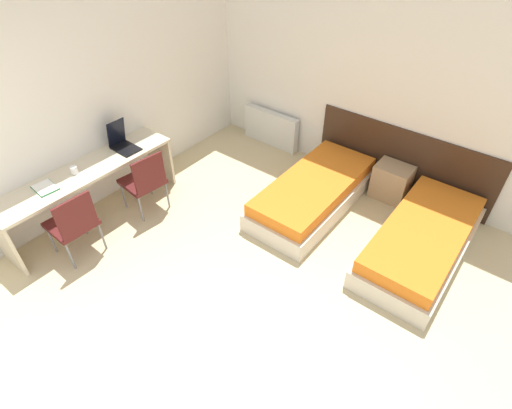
{
  "coord_description": "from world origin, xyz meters",
  "views": [
    {
      "loc": [
        2.11,
        -0.25,
        3.39
      ],
      "look_at": [
        0.0,
        2.44,
        0.55
      ],
      "focal_mm": 28.0,
      "sensor_mm": 36.0,
      "label": 1
    }
  ],
  "objects": [
    {
      "name": "ground_plane",
      "position": [
        0.0,
        0.0,
        0.0
      ],
      "size": [
        20.0,
        20.0,
        0.0
      ],
      "primitive_type": "plane",
      "color": "beige"
    },
    {
      "name": "wall_back",
      "position": [
        0.0,
        4.47,
        1.35
      ],
      "size": [
        5.25,
        0.05,
        2.7
      ],
      "color": "white",
      "rests_on": "ground_plane"
    },
    {
      "name": "wall_left",
      "position": [
        -2.15,
        2.22,
        1.35
      ],
      "size": [
        0.05,
        5.44,
        2.7
      ],
      "color": "white",
      "rests_on": "ground_plane"
    },
    {
      "name": "headboard_panel",
      "position": [
        0.9,
        4.43,
        0.46
      ],
      "size": [
        2.4,
        0.03,
        0.91
      ],
      "color": "#382316",
      "rests_on": "ground_plane"
    },
    {
      "name": "bed_near_window",
      "position": [
        0.18,
        3.42,
        0.2
      ],
      "size": [
        0.87,
        1.95,
        0.41
      ],
      "color": "beige",
      "rests_on": "ground_plane"
    },
    {
      "name": "bed_near_door",
      "position": [
        1.61,
        3.42,
        0.2
      ],
      "size": [
        0.87,
        1.95,
        0.41
      ],
      "color": "beige",
      "rests_on": "ground_plane"
    },
    {
      "name": "nightstand",
      "position": [
        0.9,
        4.22,
        0.24
      ],
      "size": [
        0.46,
        0.36,
        0.48
      ],
      "color": "tan",
      "rests_on": "ground_plane"
    },
    {
      "name": "radiator",
      "position": [
        -1.19,
        4.35,
        0.28
      ],
      "size": [
        0.96,
        0.12,
        0.55
      ],
      "color": "silver",
      "rests_on": "ground_plane"
    },
    {
      "name": "desk",
      "position": [
        -1.85,
        1.55,
        0.57
      ],
      "size": [
        0.54,
        2.2,
        0.72
      ],
      "color": "beige",
      "rests_on": "ground_plane"
    },
    {
      "name": "chair_near_laptop",
      "position": [
        -1.43,
        2.04,
        0.48
      ],
      "size": [
        0.51,
        0.51,
        0.87
      ],
      "rotation": [
        0.0,
        0.0,
        -0.11
      ],
      "color": "#511919",
      "rests_on": "ground_plane"
    },
    {
      "name": "chair_near_notebook",
      "position": [
        -1.43,
        1.05,
        0.48
      ],
      "size": [
        0.47,
        0.47,
        0.87
      ],
      "rotation": [
        0.0,
        0.0,
        -0.03
      ],
      "color": "#511919",
      "rests_on": "ground_plane"
    },
    {
      "name": "laptop",
      "position": [
        -1.88,
        2.13,
        0.79
      ],
      "size": [
        0.36,
        0.25,
        0.36
      ],
      "rotation": [
        0.0,
        0.0,
        -0.02
      ],
      "color": "black",
      "rests_on": "desk"
    },
    {
      "name": "open_notebook",
      "position": [
        -1.87,
        1.07,
        0.73
      ],
      "size": [
        0.3,
        0.23,
        0.02
      ],
      "rotation": [
        0.0,
        0.0,
        -0.08
      ],
      "color": "#236B3D",
      "rests_on": "desk"
    },
    {
      "name": "mug",
      "position": [
        -1.87,
        1.43,
        0.77
      ],
      "size": [
        0.08,
        0.08,
        0.09
      ],
      "color": "white",
      "rests_on": "desk"
    }
  ]
}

